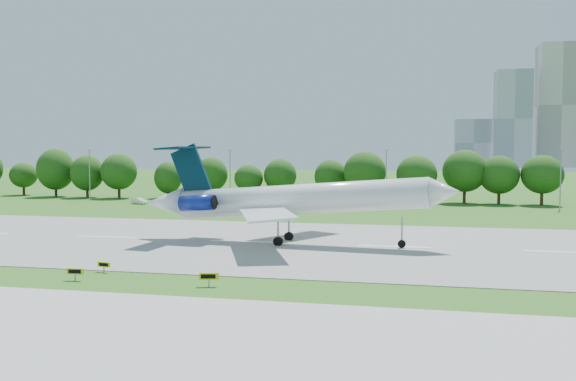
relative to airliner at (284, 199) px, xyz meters
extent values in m
plane|color=#2A631A|center=(-5.68, -25.15, -5.93)|extent=(600.00, 600.00, 0.00)
cube|color=gray|center=(-5.68, -0.15, -5.89)|extent=(400.00, 45.00, 0.08)
cube|color=#ADADA8|center=(-5.68, -43.15, -5.89)|extent=(400.00, 23.00, 0.08)
cylinder|color=#382314|center=(-65.68, 66.85, -4.13)|extent=(0.70, 0.70, 3.60)
sphere|color=#11370D|center=(-65.68, 66.85, 0.27)|extent=(8.40, 8.40, 8.40)
cylinder|color=#382314|center=(-25.68, 66.85, -4.13)|extent=(0.70, 0.70, 3.60)
sphere|color=#11370D|center=(-25.68, 66.85, 0.27)|extent=(8.40, 8.40, 8.40)
cylinder|color=#382314|center=(14.32, 66.85, -4.13)|extent=(0.70, 0.70, 3.60)
sphere|color=#11370D|center=(14.32, 66.85, 0.27)|extent=(8.40, 8.40, 8.40)
cylinder|color=gray|center=(-60.68, 56.85, 0.07)|extent=(0.24, 0.24, 12.00)
cube|color=gray|center=(-60.68, 56.85, 6.17)|extent=(0.90, 0.25, 0.18)
cylinder|color=gray|center=(-25.68, 56.85, 0.07)|extent=(0.24, 0.24, 12.00)
cube|color=gray|center=(-25.68, 56.85, 6.17)|extent=(0.90, 0.25, 0.18)
cylinder|color=gray|center=(9.32, 56.85, 0.07)|extent=(0.24, 0.24, 12.00)
cube|color=gray|center=(9.32, 56.85, 6.17)|extent=(0.90, 0.25, 0.18)
cylinder|color=gray|center=(44.32, 56.85, 0.07)|extent=(0.24, 0.24, 12.00)
cube|color=gray|center=(44.32, 56.85, 6.17)|extent=(0.90, 0.25, 0.18)
cube|color=#B2B2B7|center=(69.32, 354.85, 25.07)|extent=(22.00, 22.00, 62.00)
cube|color=beige|center=(99.32, 369.85, 34.07)|extent=(26.00, 26.00, 80.00)
cube|color=#B2B2B7|center=(46.32, 379.85, 10.07)|extent=(24.00, 24.00, 32.00)
cylinder|color=white|center=(2.08, -0.15, -0.02)|extent=(33.45, 6.19, 6.19)
cone|color=white|center=(20.34, -1.43, 1.28)|extent=(4.05, 4.12, 4.10)
cone|color=white|center=(-17.05, 1.20, -0.93)|extent=(5.81, 4.24, 4.22)
cube|color=white|center=(-0.44, -7.71, -1.26)|extent=(10.28, 15.36, 0.66)
cube|color=white|center=(0.65, 7.69, -1.26)|extent=(11.78, 15.21, 0.66)
cube|color=#041F32|center=(-13.31, 0.94, 3.47)|extent=(5.98, 0.97, 7.54)
cube|color=#041F32|center=(-14.41, 1.02, 6.59)|extent=(4.26, 10.70, 0.49)
cylinder|color=navy|center=(-11.32, -2.08, -0.62)|extent=(4.90, 2.42, 2.42)
cylinder|color=navy|center=(-10.91, 3.64, -0.62)|extent=(4.90, 2.42, 2.42)
cylinder|color=gray|center=(15.28, -1.08, -3.64)|extent=(0.22, 0.22, 3.38)
cylinder|color=black|center=(15.28, -1.08, -5.33)|extent=(1.01, 0.40, 0.99)
cylinder|color=gray|center=(-0.29, -2.41, -3.64)|extent=(0.26, 0.26, 3.38)
cylinder|color=black|center=(-0.29, -2.41, -5.33)|extent=(1.24, 0.58, 1.21)
cylinder|color=gray|center=(0.05, 2.43, -3.64)|extent=(0.26, 0.26, 3.38)
cylinder|color=black|center=(0.05, 2.43, -5.33)|extent=(1.24, 0.58, 1.21)
cube|color=gray|center=(-14.02, -27.44, -5.56)|extent=(0.11, 0.11, 0.73)
cube|color=yellow|center=(-14.02, -27.44, -5.03)|extent=(1.69, 0.29, 0.58)
cube|color=black|center=(-14.01, -27.55, -5.03)|extent=(1.26, 0.09, 0.37)
cube|color=gray|center=(-13.43, -23.08, -5.60)|extent=(0.11, 0.11, 0.65)
cube|color=yellow|center=(-13.43, -23.08, -5.14)|extent=(1.49, 0.41, 0.51)
cube|color=black|center=(-13.44, -23.18, -5.14)|extent=(1.10, 0.20, 0.32)
cube|color=gray|center=(-0.77, -27.18, -5.53)|extent=(0.14, 0.14, 0.78)
cube|color=yellow|center=(-0.77, -27.18, -4.97)|extent=(1.79, 0.63, 0.62)
cube|color=black|center=(-0.74, -27.30, -4.97)|extent=(1.31, 0.35, 0.39)
imported|color=silver|center=(-45.12, 50.67, -5.24)|extent=(4.39, 2.95, 1.37)
imported|color=silver|center=(-11.48, 49.49, -5.39)|extent=(3.34, 2.05, 1.06)
camera|label=1|loc=(18.75, -81.55, 6.62)|focal=40.00mm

